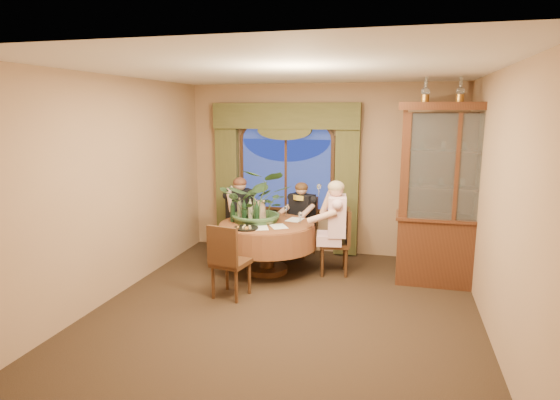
% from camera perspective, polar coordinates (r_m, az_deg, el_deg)
% --- Properties ---
extents(floor, '(5.00, 5.00, 0.00)m').
position_cam_1_polar(floor, '(5.80, 0.75, -13.22)').
color(floor, black).
rests_on(floor, ground).
extents(wall_back, '(4.50, 0.00, 4.50)m').
position_cam_1_polar(wall_back, '(7.81, 5.15, 3.70)').
color(wall_back, '#957253').
rests_on(wall_back, ground).
extents(wall_right, '(0.00, 5.00, 5.00)m').
position_cam_1_polar(wall_right, '(5.33, 25.00, -0.61)').
color(wall_right, '#957253').
rests_on(wall_right, ground).
extents(ceiling, '(5.00, 5.00, 0.00)m').
position_cam_1_polar(ceiling, '(5.31, 0.82, 15.54)').
color(ceiling, white).
rests_on(ceiling, wall_back).
extents(window, '(1.62, 0.10, 1.32)m').
position_cam_1_polar(window, '(7.87, 0.73, 3.06)').
color(window, navy).
rests_on(window, wall_back).
extents(arched_transom, '(1.60, 0.06, 0.44)m').
position_cam_1_polar(arched_transom, '(7.80, 0.75, 8.75)').
color(arched_transom, navy).
rests_on(arched_transom, wall_back).
extents(drapery_left, '(0.38, 0.14, 2.32)m').
position_cam_1_polar(drapery_left, '(8.15, -6.41, 2.41)').
color(drapery_left, '#41411F').
rests_on(drapery_left, floor).
extents(drapery_right, '(0.38, 0.14, 2.32)m').
position_cam_1_polar(drapery_right, '(7.66, 8.15, 1.83)').
color(drapery_right, '#41411F').
rests_on(drapery_right, floor).
extents(swag_valance, '(2.45, 0.16, 0.42)m').
position_cam_1_polar(swag_valance, '(7.72, 0.61, 10.21)').
color(swag_valance, '#41411F').
rests_on(swag_valance, wall_back).
extents(dining_table, '(1.84, 1.84, 0.75)m').
position_cam_1_polar(dining_table, '(6.95, -1.61, -5.80)').
color(dining_table, maroon).
rests_on(dining_table, floor).
extents(china_cabinet, '(1.52, 0.60, 2.47)m').
position_cam_1_polar(china_cabinet, '(6.70, 20.34, 0.46)').
color(china_cabinet, '#381C11').
rests_on(china_cabinet, floor).
extents(oil_lamp_left, '(0.11, 0.11, 0.34)m').
position_cam_1_polar(oil_lamp_left, '(6.57, 17.33, 12.78)').
color(oil_lamp_left, '#A5722D').
rests_on(oil_lamp_left, china_cabinet).
extents(oil_lamp_center, '(0.11, 0.11, 0.34)m').
position_cam_1_polar(oil_lamp_center, '(6.61, 21.15, 12.54)').
color(oil_lamp_center, '#A5722D').
rests_on(oil_lamp_center, china_cabinet).
extents(oil_lamp_right, '(0.11, 0.11, 0.34)m').
position_cam_1_polar(oil_lamp_right, '(6.67, 24.91, 12.25)').
color(oil_lamp_right, '#A5722D').
rests_on(oil_lamp_right, china_cabinet).
extents(chair_right, '(0.49, 0.49, 0.96)m').
position_cam_1_polar(chair_right, '(6.90, 6.58, -5.08)').
color(chair_right, black).
rests_on(chair_right, floor).
extents(chair_back_right, '(0.53, 0.53, 0.96)m').
position_cam_1_polar(chair_back_right, '(7.75, 2.49, -3.26)').
color(chair_back_right, black).
rests_on(chair_back_right, floor).
extents(chair_back, '(0.59, 0.59, 0.96)m').
position_cam_1_polar(chair_back, '(7.90, -4.24, -3.00)').
color(chair_back, black).
rests_on(chair_back, floor).
extents(chair_front_left, '(0.49, 0.49, 0.96)m').
position_cam_1_polar(chair_front_left, '(6.06, -5.99, -7.34)').
color(chair_front_left, black).
rests_on(chair_front_left, floor).
extents(person_pink, '(0.52, 0.56, 1.39)m').
position_cam_1_polar(person_pink, '(6.80, 6.92, -3.43)').
color(person_pink, beige).
rests_on(person_pink, floor).
extents(person_back, '(0.64, 0.64, 1.31)m').
position_cam_1_polar(person_back, '(7.71, -4.91, -2.02)').
color(person_back, black).
rests_on(person_back, floor).
extents(person_scarf, '(0.56, 0.54, 1.24)m').
position_cam_1_polar(person_scarf, '(7.62, 2.68, -2.41)').
color(person_scarf, black).
rests_on(person_scarf, floor).
extents(stoneware_vase, '(0.16, 0.16, 0.30)m').
position_cam_1_polar(stoneware_vase, '(6.98, -2.34, -1.27)').
color(stoneware_vase, tan).
rests_on(stoneware_vase, dining_table).
extents(centerpiece_plant, '(1.09, 1.21, 0.94)m').
position_cam_1_polar(centerpiece_plant, '(6.86, -2.56, 2.91)').
color(centerpiece_plant, '#365630').
rests_on(centerpiece_plant, dining_table).
extents(olive_bowl, '(0.16, 0.16, 0.05)m').
position_cam_1_polar(olive_bowl, '(6.75, -1.57, -2.78)').
color(olive_bowl, '#47522D').
rests_on(olive_bowl, dining_table).
extents(cheese_platter, '(0.34, 0.34, 0.02)m').
position_cam_1_polar(cheese_platter, '(6.51, -4.15, -3.44)').
color(cheese_platter, black).
rests_on(cheese_platter, dining_table).
extents(wine_bottle_0, '(0.07, 0.07, 0.33)m').
position_cam_1_polar(wine_bottle_0, '(7.06, -4.95, -1.06)').
color(wine_bottle_0, tan).
rests_on(wine_bottle_0, dining_table).
extents(wine_bottle_1, '(0.07, 0.07, 0.33)m').
position_cam_1_polar(wine_bottle_1, '(6.92, -5.80, -1.31)').
color(wine_bottle_1, black).
rests_on(wine_bottle_1, dining_table).
extents(wine_bottle_2, '(0.07, 0.07, 0.33)m').
position_cam_1_polar(wine_bottle_2, '(7.07, -3.70, -1.01)').
color(wine_bottle_2, black).
rests_on(wine_bottle_2, dining_table).
extents(wine_bottle_3, '(0.07, 0.07, 0.33)m').
position_cam_1_polar(wine_bottle_3, '(6.93, -4.39, -1.28)').
color(wine_bottle_3, black).
rests_on(wine_bottle_3, dining_table).
extents(wine_bottle_4, '(0.07, 0.07, 0.33)m').
position_cam_1_polar(wine_bottle_4, '(6.79, -2.86, -1.50)').
color(wine_bottle_4, black).
rests_on(wine_bottle_4, dining_table).
extents(wine_bottle_5, '(0.07, 0.07, 0.33)m').
position_cam_1_polar(wine_bottle_5, '(6.94, -3.65, -1.25)').
color(wine_bottle_5, tan).
rests_on(wine_bottle_5, dining_table).
extents(tasting_paper_0, '(0.33, 0.36, 0.00)m').
position_cam_1_polar(tasting_paper_0, '(6.62, -0.17, -3.24)').
color(tasting_paper_0, white).
rests_on(tasting_paper_0, dining_table).
extents(tasting_paper_1, '(0.26, 0.33, 0.00)m').
position_cam_1_polar(tasting_paper_1, '(7.03, 1.81, -2.41)').
color(tasting_paper_1, white).
rests_on(tasting_paper_1, dining_table).
extents(tasting_paper_2, '(0.31, 0.36, 0.00)m').
position_cam_1_polar(tasting_paper_2, '(6.56, -2.42, -3.39)').
color(tasting_paper_2, white).
rests_on(tasting_paper_2, dining_table).
extents(wine_glass_person_pink, '(0.07, 0.07, 0.18)m').
position_cam_1_polar(wine_glass_person_pink, '(6.78, 2.48, -2.16)').
color(wine_glass_person_pink, silver).
rests_on(wine_glass_person_pink, dining_table).
extents(wine_glass_person_back, '(0.07, 0.07, 0.18)m').
position_cam_1_polar(wine_glass_person_back, '(7.26, -3.42, -1.31)').
color(wine_glass_person_back, silver).
rests_on(wine_glass_person_back, dining_table).
extents(wine_glass_person_scarf, '(0.07, 0.07, 0.18)m').
position_cam_1_polar(wine_glass_person_scarf, '(7.21, 0.75, -1.36)').
color(wine_glass_person_scarf, silver).
rests_on(wine_glass_person_scarf, dining_table).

